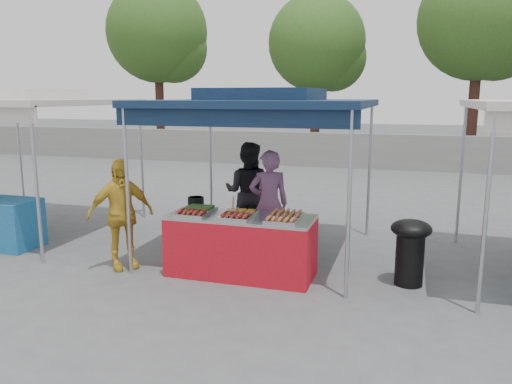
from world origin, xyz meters
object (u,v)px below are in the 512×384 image
(vendor_woman, at_px, (269,204))
(helper_man, at_px, (248,192))
(customer_person, at_px, (121,214))
(wok_burner, at_px, (410,246))
(cooking_pot, at_px, (196,202))
(vendor_table, at_px, (241,245))

(vendor_woman, distance_m, helper_man, 0.93)
(vendor_woman, height_order, customer_person, vendor_woman)
(wok_burner, height_order, helper_man, helper_man)
(cooking_pot, xyz_separation_m, wok_burner, (3.06, -0.06, -0.39))
(vendor_table, height_order, vendor_woman, vendor_woman)
(vendor_woman, bearing_deg, cooking_pot, 5.78)
(vendor_table, height_order, customer_person, customer_person)
(vendor_table, xyz_separation_m, customer_person, (-1.74, -0.23, 0.37))
(cooking_pot, height_order, helper_man, helper_man)
(vendor_woman, xyz_separation_m, helper_man, (-0.57, 0.73, 0.02))
(wok_burner, height_order, customer_person, customer_person)
(cooking_pot, relative_size, wok_burner, 0.27)
(helper_man, distance_m, customer_person, 2.28)
(vendor_table, height_order, wok_burner, wok_burner)
(wok_burner, bearing_deg, customer_person, -170.72)
(wok_burner, xyz_separation_m, customer_person, (-3.97, -0.53, 0.27))
(wok_burner, relative_size, customer_person, 0.56)
(helper_man, relative_size, customer_person, 1.06)
(cooking_pot, relative_size, vendor_woman, 0.14)
(customer_person, bearing_deg, vendor_woman, -15.09)
(helper_man, bearing_deg, customer_person, 53.56)
(wok_burner, bearing_deg, cooking_pot, -179.39)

